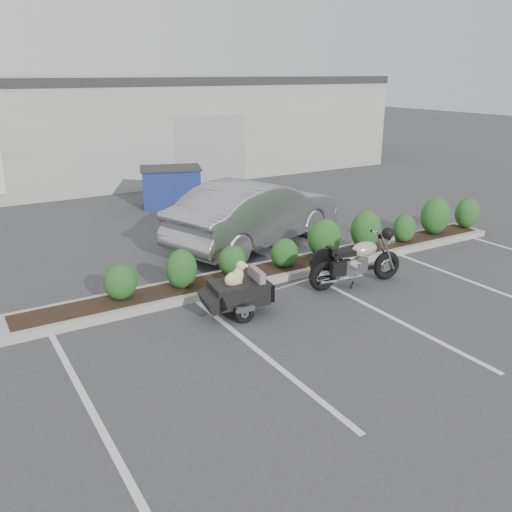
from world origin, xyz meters
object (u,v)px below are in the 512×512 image
pet_trailer (238,292)px  motorcycle (356,262)px  dumpster (171,186)px  sedan (256,213)px

pet_trailer → motorcycle: bearing=7.3°
pet_trailer → dumpster: (2.27, 8.48, 0.21)m
motorcycle → sedan: sedan is taller
motorcycle → pet_trailer: motorcycle is taller
pet_trailer → dumpster: dumpster is taller
dumpster → motorcycle: bearing=-67.2°
pet_trailer → dumpster: 8.78m
pet_trailer → dumpster: size_ratio=0.78×
motorcycle → dumpster: 8.52m
sedan → pet_trailer: bearing=125.8°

